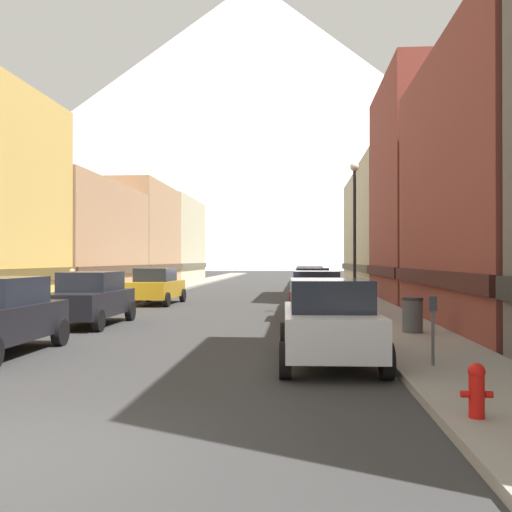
% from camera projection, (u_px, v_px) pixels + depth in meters
% --- Properties ---
extents(ground_plane, '(400.00, 400.00, 0.00)m').
position_uv_depth(ground_plane, '(6.00, 461.00, 6.30)').
color(ground_plane, '#333333').
extents(sidewalk_left, '(2.50, 100.00, 0.15)m').
position_uv_depth(sidewalk_left, '(167.00, 289.00, 41.67)').
color(sidewalk_left, gray).
rests_on(sidewalk_left, ground).
extents(sidewalk_right, '(2.50, 100.00, 0.15)m').
position_uv_depth(sidewalk_right, '(343.00, 290.00, 40.75)').
color(sidewalk_right, gray).
rests_on(sidewalk_right, ground).
extents(storefront_left_2, '(6.98, 13.60, 6.78)m').
position_uv_depth(storefront_left_2, '(65.00, 242.00, 34.91)').
color(storefront_left_2, tan).
rests_on(storefront_left_2, ground).
extents(storefront_left_3, '(9.14, 11.17, 8.28)m').
position_uv_depth(storefront_left_3, '(114.00, 238.00, 47.52)').
color(storefront_left_3, tan).
rests_on(storefront_left_3, ground).
extents(storefront_left_4, '(7.07, 13.70, 8.44)m').
position_uv_depth(storefront_left_4, '(162.00, 242.00, 59.94)').
color(storefront_left_4, beige).
rests_on(storefront_left_4, ground).
extents(storefront_right_2, '(8.45, 10.11, 11.56)m').
position_uv_depth(storefront_right_2, '(460.00, 194.00, 30.32)').
color(storefront_right_2, brown).
rests_on(storefront_right_2, ground).
extents(storefront_right_3, '(8.73, 8.28, 9.20)m').
position_uv_depth(storefront_right_3, '(424.00, 227.00, 39.67)').
color(storefront_right_3, beige).
rests_on(storefront_right_3, ground).
extents(storefront_right_4, '(6.38, 11.92, 9.10)m').
position_uv_depth(storefront_right_4, '(385.00, 234.00, 50.08)').
color(storefront_right_4, beige).
rests_on(storefront_right_4, ground).
extents(car_left_1, '(2.08, 4.41, 1.78)m').
position_uv_depth(car_left_1, '(89.00, 298.00, 19.41)').
color(car_left_1, black).
rests_on(car_left_1, ground).
extents(car_left_2, '(2.17, 4.45, 1.78)m').
position_uv_depth(car_left_2, '(157.00, 286.00, 28.58)').
color(car_left_2, '#B28419').
rests_on(car_left_2, ground).
extents(car_right_0, '(2.16, 4.45, 1.78)m').
position_uv_depth(car_right_0, '(329.00, 321.00, 12.20)').
color(car_right_0, silver).
rests_on(car_right_0, ground).
extents(car_right_1, '(2.10, 4.42, 1.78)m').
position_uv_depth(car_right_1, '(316.00, 295.00, 21.17)').
color(car_right_1, '#9E1111').
rests_on(car_right_1, ground).
extents(car_right_2, '(2.20, 4.46, 1.78)m').
position_uv_depth(car_right_2, '(311.00, 285.00, 29.62)').
color(car_right_2, silver).
rests_on(car_right_2, ground).
extents(car_right_3, '(2.21, 4.47, 1.78)m').
position_uv_depth(car_right_3, '(309.00, 280.00, 36.96)').
color(car_right_3, '#B28419').
rests_on(car_right_3, ground).
extents(fire_hydrant_near, '(0.40, 0.22, 0.70)m').
position_uv_depth(fire_hydrant_near, '(477.00, 389.00, 7.47)').
color(fire_hydrant_near, red).
rests_on(fire_hydrant_near, sidewalk_right).
extents(parking_meter_near, '(0.14, 0.10, 1.33)m').
position_uv_depth(parking_meter_near, '(433.00, 320.00, 11.22)').
color(parking_meter_near, '#595960').
rests_on(parking_meter_near, sidewalk_right).
extents(trash_bin_right, '(0.59, 0.59, 0.98)m').
position_uv_depth(trash_bin_right, '(413.00, 315.00, 16.30)').
color(trash_bin_right, '#4C5156').
rests_on(trash_bin_right, sidewalk_right).
extents(pedestrian_0, '(0.36, 0.36, 1.67)m').
position_uv_depth(pedestrian_0, '(72.00, 290.00, 24.24)').
color(pedestrian_0, maroon).
rests_on(pedestrian_0, sidewalk_left).
extents(streetlamp_right, '(0.36, 0.36, 5.86)m').
position_uv_depth(streetlamp_right, '(355.00, 214.00, 22.76)').
color(streetlamp_right, black).
rests_on(streetlamp_right, sidewalk_right).
extents(mountain_backdrop, '(301.53, 301.53, 131.19)m').
position_uv_depth(mountain_backdrop, '(253.00, 122.00, 267.33)').
color(mountain_backdrop, silver).
rests_on(mountain_backdrop, ground).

